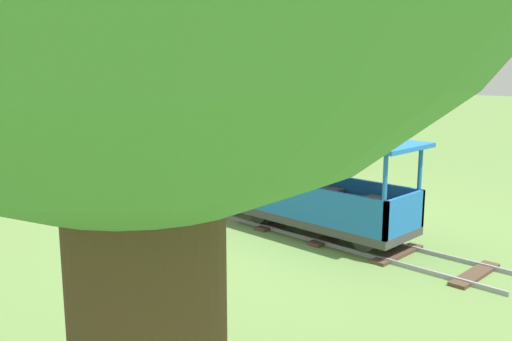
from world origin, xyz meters
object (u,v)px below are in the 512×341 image
object	(u,v)px
passenger_car	(321,195)
conductor_person	(166,137)
locomotive	(207,167)
park_bench	(333,146)

from	to	relation	value
passenger_car	conductor_person	xyz separation A→B (m)	(-0.81, 1.48, 0.53)
locomotive	park_bench	size ratio (longest dim) A/B	1.10
park_bench	conductor_person	bearing A→B (deg)	-171.51
locomotive	conductor_person	distance (m)	0.98
locomotive	park_bench	distance (m)	2.95
passenger_car	park_bench	bearing A→B (deg)	34.80
passenger_car	park_bench	xyz separation A→B (m)	(2.94, 2.04, -0.01)
conductor_person	passenger_car	bearing A→B (deg)	-61.24
locomotive	passenger_car	world-z (taller)	locomotive
passenger_car	conductor_person	distance (m)	1.77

